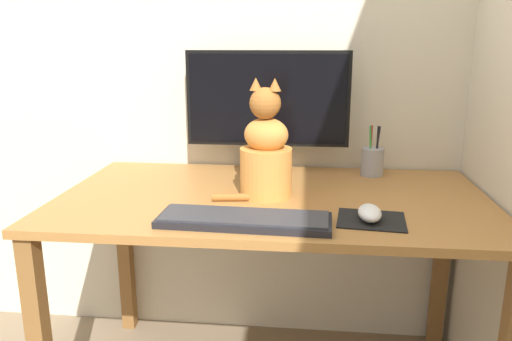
% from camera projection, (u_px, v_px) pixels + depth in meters
% --- Properties ---
extents(wall_back, '(7.00, 0.04, 2.50)m').
position_uv_depth(wall_back, '(282.00, 19.00, 1.81)').
color(wall_back, beige).
rests_on(wall_back, ground_plane).
extents(desk, '(1.33, 0.75, 0.71)m').
position_uv_depth(desk, '(272.00, 222.00, 1.58)').
color(desk, '#A87038').
rests_on(desk, ground_plane).
extents(monitor, '(0.58, 0.17, 0.44)m').
position_uv_depth(monitor, '(267.00, 105.00, 1.77)').
color(monitor, black).
rests_on(monitor, desk).
extents(keyboard, '(0.46, 0.16, 0.02)m').
position_uv_depth(keyboard, '(244.00, 219.00, 1.31)').
color(keyboard, black).
rests_on(keyboard, desk).
extents(mousepad_right, '(0.19, 0.17, 0.00)m').
position_uv_depth(mousepad_right, '(371.00, 220.00, 1.34)').
color(mousepad_right, black).
rests_on(mousepad_right, desk).
extents(computer_mouse_right, '(0.06, 0.11, 0.04)m').
position_uv_depth(computer_mouse_right, '(370.00, 213.00, 1.33)').
color(computer_mouse_right, white).
rests_on(computer_mouse_right, mousepad_right).
extents(cat, '(0.25, 0.19, 0.36)m').
position_uv_depth(cat, '(266.00, 153.00, 1.52)').
color(cat, '#D6893D').
rests_on(cat, desk).
extents(pen_cup, '(0.08, 0.08, 0.18)m').
position_uv_depth(pen_cup, '(372.00, 161.00, 1.78)').
color(pen_cup, '#99999E').
rests_on(pen_cup, desk).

